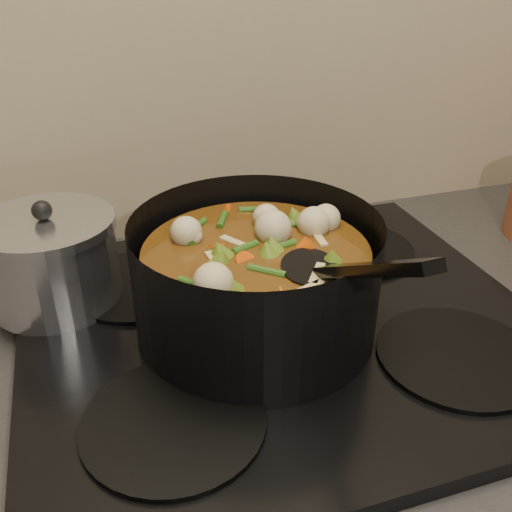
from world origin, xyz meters
name	(u,v)px	position (x,y,z in m)	size (l,w,h in m)	color
stovetop	(282,324)	(0.00, 1.93, 0.92)	(0.62, 0.54, 0.03)	black
stockpot	(256,280)	(-0.04, 1.92, 1.00)	(0.31, 0.39, 0.21)	black
saucepan	(52,260)	(-0.26, 2.06, 0.99)	(0.17, 0.17, 0.14)	silver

